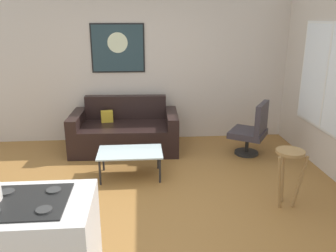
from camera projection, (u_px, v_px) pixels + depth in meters
The scene contains 8 objects.
ground at pixel (150, 203), 4.29m from camera, with size 6.40×6.40×0.04m, color olive.
back_wall at pixel (144, 64), 6.17m from camera, with size 6.40×0.05×2.80m, color beige.
couch at pixel (125, 133), 5.93m from camera, with size 1.82×1.00×0.87m.
coffee_table at pixel (130, 154), 4.88m from camera, with size 0.91×0.56×0.38m.
armchair at pixel (253, 130), 5.63m from camera, with size 0.75×0.76×0.90m.
bar_stool at pixel (289, 163), 4.05m from camera, with size 0.38×0.37×0.71m.
wall_painting at pixel (118, 48), 6.01m from camera, with size 0.93×0.03×0.84m.
window at pixel (327, 78), 4.93m from camera, with size 0.03×1.56×1.55m.
Camera 1 is at (-0.08, -3.81, 2.19)m, focal length 36.91 mm.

